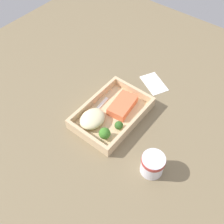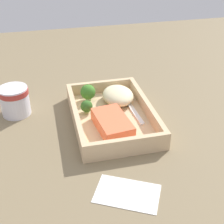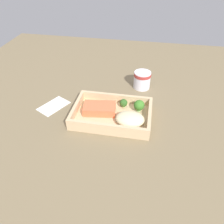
# 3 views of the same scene
# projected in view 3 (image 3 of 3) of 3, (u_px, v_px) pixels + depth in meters

# --- Properties ---
(ground_plane) EXTENTS (1.60, 1.60, 0.02)m
(ground_plane) POSITION_uv_depth(u_px,v_px,m) (112.00, 120.00, 0.83)
(ground_plane) COLOR #78684B
(takeout_tray) EXTENTS (0.29, 0.19, 0.01)m
(takeout_tray) POSITION_uv_depth(u_px,v_px,m) (112.00, 116.00, 0.82)
(takeout_tray) COLOR #D2B286
(takeout_tray) RESTS_ON ground_plane
(tray_rim) EXTENTS (0.29, 0.19, 0.03)m
(tray_rim) POSITION_uv_depth(u_px,v_px,m) (112.00, 112.00, 0.80)
(tray_rim) COLOR #D2B286
(tray_rim) RESTS_ON takeout_tray
(salmon_fillet) EXTENTS (0.13, 0.08, 0.03)m
(salmon_fillet) POSITION_uv_depth(u_px,v_px,m) (100.00, 109.00, 0.82)
(salmon_fillet) COLOR #F56E44
(salmon_fillet) RESTS_ON takeout_tray
(mashed_potatoes) EXTENTS (0.10, 0.08, 0.04)m
(mashed_potatoes) POSITION_uv_depth(u_px,v_px,m) (130.00, 119.00, 0.77)
(mashed_potatoes) COLOR beige
(mashed_potatoes) RESTS_ON takeout_tray
(broccoli_floret_1) EXTENTS (0.04, 0.04, 0.05)m
(broccoli_floret_1) POSITION_uv_depth(u_px,v_px,m) (139.00, 105.00, 0.82)
(broccoli_floret_1) COLOR #7EAC68
(broccoli_floret_1) RESTS_ON takeout_tray
(broccoli_floret_2) EXTENTS (0.03, 0.03, 0.03)m
(broccoli_floret_2) POSITION_uv_depth(u_px,v_px,m) (124.00, 103.00, 0.84)
(broccoli_floret_2) COLOR #8BA363
(broccoli_floret_2) RESTS_ON takeout_tray
(fork) EXTENTS (0.16, 0.03, 0.00)m
(fork) POSITION_uv_depth(u_px,v_px,m) (120.00, 126.00, 0.76)
(fork) COLOR white
(fork) RESTS_ON takeout_tray
(paper_cup) EXTENTS (0.08, 0.08, 0.08)m
(paper_cup) POSITION_uv_depth(u_px,v_px,m) (142.00, 79.00, 0.96)
(paper_cup) COLOR white
(paper_cup) RESTS_ON ground_plane
(receipt_slip) EXTENTS (0.12, 0.14, 0.00)m
(receipt_slip) POSITION_uv_depth(u_px,v_px,m) (54.00, 106.00, 0.88)
(receipt_slip) COLOR white
(receipt_slip) RESTS_ON ground_plane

